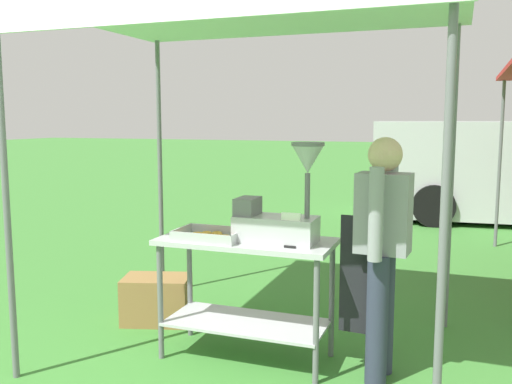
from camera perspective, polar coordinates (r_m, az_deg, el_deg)
name	(u,v)px	position (r m, az deg, el deg)	size (l,w,h in m)	color
ground_plane	(345,231)	(8.71, 9.18, -4.01)	(70.00, 70.00, 0.00)	#3D7F33
stall_canopy	(251,19)	(4.00, -0.52, 17.44)	(2.88, 2.16, 2.51)	slate
donut_cart	(246,272)	(4.00, -1.00, -8.24)	(1.25, 0.56, 0.88)	#B7B7BC
donut_tray	(211,236)	(3.93, -4.66, -4.58)	(0.47, 0.32, 0.07)	#B7B7BC
donut_fryer	(280,211)	(3.79, 2.54, -2.01)	(0.61, 0.28, 0.69)	#B7B7BC
menu_sign	(291,233)	(3.67, 3.61, -4.22)	(0.13, 0.05, 0.23)	black
vendor	(381,246)	(3.71, 12.81, -5.43)	(0.46, 0.54, 1.61)	#2D3347
supply_crate	(157,299)	(4.88, -10.19, -10.84)	(0.64, 0.51, 0.39)	olive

